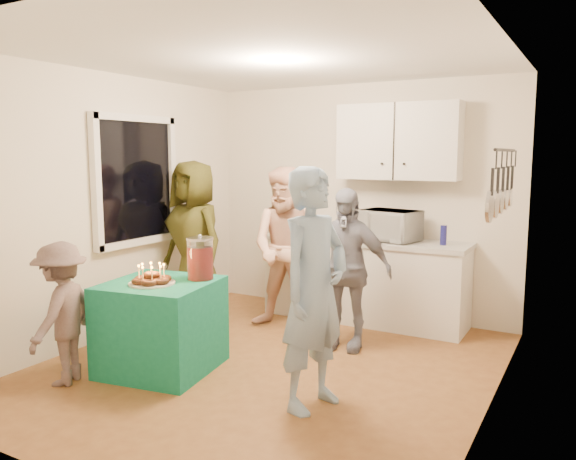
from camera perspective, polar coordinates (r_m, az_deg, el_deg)
The scene contains 19 objects.
floor at distance 4.98m, azimuth -2.03°, elevation -13.71°, with size 4.00×4.00×0.00m, color brown.
ceiling at distance 4.70m, azimuth -2.18°, elevation 17.27°, with size 4.00×4.00×0.00m, color white.
back_wall at distance 6.45m, azimuth 7.20°, elevation 3.03°, with size 3.60×3.60×0.00m, color silver.
left_wall at distance 5.81m, azimuth -17.46°, elevation 2.23°, with size 4.00×4.00×0.00m, color silver.
right_wall at distance 4.04m, azimuth 20.26°, elevation -0.14°, with size 4.00×4.00×0.00m, color silver.
window_night at distance 5.98m, azimuth -15.27°, elevation 4.86°, with size 0.04×1.00×1.20m, color black.
counter at distance 6.23m, azimuth 7.73°, elevation -5.24°, with size 2.20×0.58×0.86m, color white.
countertop at distance 6.15m, azimuth 7.81°, elevation -1.10°, with size 2.24×0.62×0.05m, color beige.
upper_cabinet at distance 6.12m, azimuth 11.16°, elevation 8.79°, with size 1.30×0.30×0.80m, color white.
pot_rack at distance 4.71m, azimuth 20.83°, elevation 4.55°, with size 0.12×1.00×0.60m, color black.
microwave at distance 6.03m, azimuth 10.31°, elevation 0.46°, with size 0.59×0.40×0.32m, color white.
party_table at distance 4.92m, azimuth -12.75°, elevation -9.47°, with size 0.85×0.85×0.76m, color #117353.
donut_cake at distance 4.74m, azimuth -13.69°, elevation -4.31°, with size 0.38×0.38×0.18m, color #381C0C, non-canonical shape.
punch_jar at distance 4.83m, azimuth -8.90°, elevation -2.98°, with size 0.22×0.22×0.34m, color red.
man_birthday at distance 4.00m, azimuth 2.67°, elevation -6.03°, with size 0.63×0.42×1.74m, color #8EACCE.
woman_back_left at distance 6.15m, azimuth -9.52°, elevation -1.22°, with size 0.86×0.56×1.75m, color brown.
woman_back_center at distance 5.82m, azimuth 0.07°, elevation -1.91°, with size 0.82×0.64×1.69m, color #E79378.
woman_back_right at distance 5.27m, azimuth 5.80°, elevation -3.94°, with size 0.89×0.37×1.51m, color #0F1434.
child_near_left at distance 4.83m, azimuth -22.00°, elevation -7.86°, with size 0.74×0.42×1.14m, color #574645.
Camera 1 is at (2.42, -3.96, 1.82)m, focal length 35.00 mm.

